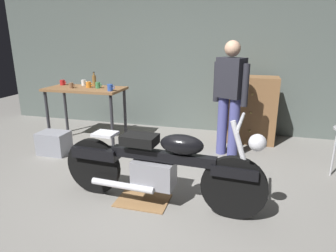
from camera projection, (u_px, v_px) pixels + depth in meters
ground_plane at (148, 201)px, 3.22m from camera, size 12.00×12.00×0.00m
back_wall at (196, 46)px, 5.37m from camera, size 8.00×0.12×3.10m
workbench at (85, 94)px, 4.97m from camera, size 1.30×0.64×0.90m
motorcycle at (160, 165)px, 3.04m from camera, size 2.19×0.60×1.00m
person_standing at (230, 94)px, 4.22m from camera, size 0.50×0.38×1.67m
wooden_dresser at (251, 110)px, 4.93m from camera, size 0.80×0.47×1.10m
drip_tray at (143, 200)px, 3.22m from camera, size 0.56×0.40×0.01m
storage_bin at (54, 143)px, 4.49m from camera, size 0.44×0.32×0.34m
mug_green_speckled at (98, 85)px, 4.87m from camera, size 0.11×0.08×0.10m
mug_white_ceramic at (84, 83)px, 5.15m from camera, size 0.11×0.08×0.10m
mug_red_diner at (63, 83)px, 5.20m from camera, size 0.12×0.09×0.09m
mug_orange_travel at (89, 85)px, 4.93m from camera, size 0.12×0.09×0.10m
mug_blue_enamel at (110, 88)px, 4.62m from camera, size 0.12×0.09×0.11m
mug_brown_stoneware at (72, 85)px, 4.89m from camera, size 0.10×0.07×0.09m
bottle at (94, 80)px, 5.09m from camera, size 0.06×0.06×0.24m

